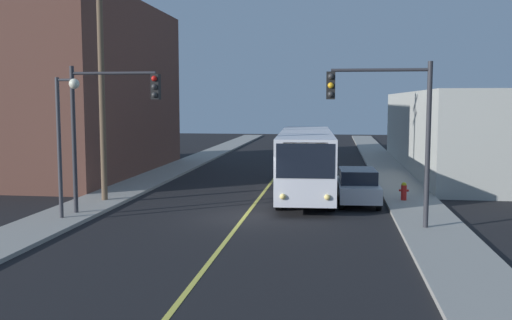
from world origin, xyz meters
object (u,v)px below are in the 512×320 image
Objects in this scene: city_bus at (306,159)px; traffic_signal_left_corner at (109,112)px; utility_pole_near at (101,69)px; street_lamp_left at (64,127)px; traffic_signal_right_corner at (385,113)px; fire_hydrant at (404,191)px; parked_car_silver at (357,186)px.

traffic_signal_left_corner is at bearing -138.82° from city_bus.
utility_pole_near is at bearing 116.88° from traffic_signal_left_corner.
street_lamp_left is at bearing -142.78° from traffic_signal_left_corner.
traffic_signal_left_corner is 1.00× the size of traffic_signal_right_corner.
city_bus is 10.78m from utility_pole_near.
traffic_signal_right_corner is at bearing -103.82° from fire_hydrant.
street_lamp_left is (-11.53, -5.51, 2.90)m from parked_car_silver.
traffic_signal_right_corner is at bearing 0.52° from street_lamp_left.
traffic_signal_left_corner reaches higher than fire_hydrant.
parked_car_silver is 0.74× the size of traffic_signal_right_corner.
traffic_signal_right_corner is 1.09× the size of street_lamp_left.
parked_car_silver is 0.40× the size of utility_pole_near.
city_bus reaches higher than fire_hydrant.
utility_pole_near reaches higher than street_lamp_left.
fire_hydrant is (12.26, 4.89, -3.72)m from traffic_signal_left_corner.
utility_pole_near reaches higher than traffic_signal_right_corner.
fire_hydrant is (4.65, -1.77, -1.23)m from city_bus.
parked_car_silver is (2.50, -2.23, -0.98)m from city_bus.
utility_pole_near reaches higher than fire_hydrant.
fire_hydrant is at bearing 23.55° from street_lamp_left.
traffic_signal_right_corner is (0.71, -5.40, 3.46)m from parked_car_silver.
traffic_signal_left_corner is at bearing -156.32° from parked_car_silver.
parked_car_silver is 6.45m from traffic_signal_right_corner.
street_lamp_left reaches higher than fire_hydrant.
utility_pole_near is (-9.20, -3.53, 4.39)m from city_bus.
street_lamp_left reaches higher than parked_car_silver.
utility_pole_near is at bearing -173.62° from parked_car_silver.
traffic_signal_right_corner is (10.82, -0.96, 0.00)m from traffic_signal_left_corner.
traffic_signal_right_corner is 7.08m from fire_hydrant.
traffic_signal_left_corner reaches higher than street_lamp_left.
traffic_signal_left_corner is 1.09× the size of street_lamp_left.
traffic_signal_left_corner is (-10.11, -4.43, 3.46)m from parked_car_silver.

